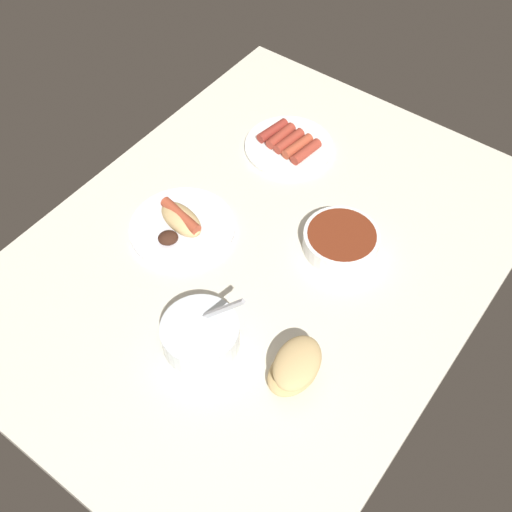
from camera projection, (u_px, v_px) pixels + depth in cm
name	position (u px, v px, depth cm)	size (l,w,h in cm)	color
ground_plane	(261.00, 255.00, 137.58)	(120.00, 90.00, 3.00)	silver
bowl_chili	(341.00, 240.00, 135.23)	(16.33, 16.33, 4.31)	white
bowl_coleslaw	(200.00, 334.00, 120.27)	(15.07, 15.07, 14.98)	silver
plate_hotdog_assembled	(181.00, 224.00, 138.74)	(23.40, 23.40, 5.61)	white
plate_sausages	(289.00, 144.00, 155.25)	(21.77, 21.77, 3.48)	white
bread_stack	(295.00, 367.00, 115.43)	(13.06, 10.08, 7.20)	tan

